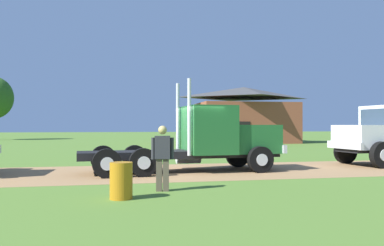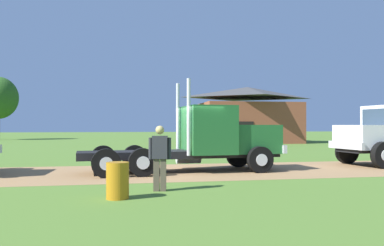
# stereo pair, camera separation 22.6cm
# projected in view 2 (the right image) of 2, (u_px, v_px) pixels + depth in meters

# --- Properties ---
(ground_plane) EXTENTS (200.00, 200.00, 0.00)m
(ground_plane) POSITION_uv_depth(u_px,v_px,m) (186.00, 171.00, 15.53)
(ground_plane) COLOR #50742A
(dirt_track) EXTENTS (120.00, 5.80, 0.01)m
(dirt_track) POSITION_uv_depth(u_px,v_px,m) (186.00, 171.00, 15.53)
(dirt_track) COLOR #9A734A
(dirt_track) RESTS_ON ground_plane
(truck_foreground_white) EXTENTS (8.00, 3.03, 3.53)m
(truck_foreground_white) POSITION_uv_depth(u_px,v_px,m) (209.00, 140.00, 15.75)
(truck_foreground_white) COLOR black
(truck_foreground_white) RESTS_ON ground_plane
(visitor_walking_mid) EXTENTS (0.61, 0.33, 1.79)m
(visitor_walking_mid) POSITION_uv_depth(u_px,v_px,m) (160.00, 155.00, 10.89)
(visitor_walking_mid) COLOR #2D2D33
(visitor_walking_mid) RESTS_ON ground_plane
(steel_barrel) EXTENTS (0.55, 0.55, 0.90)m
(steel_barrel) POSITION_uv_depth(u_px,v_px,m) (118.00, 180.00, 9.72)
(steel_barrel) COLOR #B27214
(steel_barrel) RESTS_ON ground_plane
(shed_building) EXTENTS (10.46, 7.87, 5.90)m
(shed_building) POSITION_uv_depth(u_px,v_px,m) (247.00, 116.00, 42.16)
(shed_building) COLOR brown
(shed_building) RESTS_ON ground_plane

